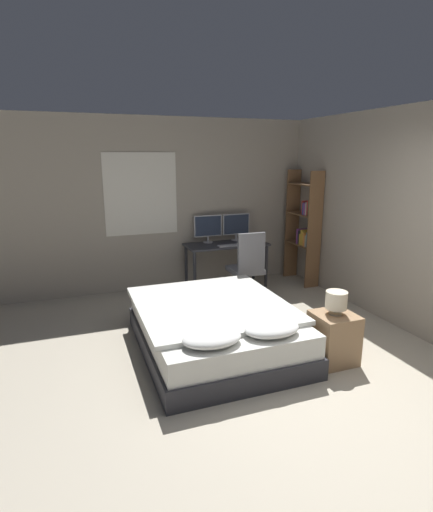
{
  "coord_description": "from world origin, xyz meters",
  "views": [
    {
      "loc": [
        -1.91,
        -2.56,
        2.11
      ],
      "look_at": [
        -0.04,
        2.52,
        0.75
      ],
      "focal_mm": 28.0,
      "sensor_mm": 36.0,
      "label": 1
    }
  ],
  "objects_px": {
    "nightstand": "(333,338)",
    "keyboard": "(231,245)",
    "desk": "(226,250)",
    "monitor_right": "(236,225)",
    "bed": "(215,328)",
    "monitor_left": "(208,227)",
    "bookshelf": "(305,225)",
    "computer_mouse": "(248,243)",
    "bedside_lamp": "(336,300)",
    "office_chair": "(247,273)"
  },
  "relations": [
    {
      "from": "nightstand",
      "to": "bedside_lamp",
      "type": "distance_m",
      "value": 0.42
    },
    {
      "from": "nightstand",
      "to": "monitor_left",
      "type": "bearing_deg",
      "value": 97.56
    },
    {
      "from": "monitor_right",
      "to": "office_chair",
      "type": "height_order",
      "value": "monitor_right"
    },
    {
      "from": "bed",
      "to": "monitor_right",
      "type": "distance_m",
      "value": 2.61
    },
    {
      "from": "bed",
      "to": "keyboard",
      "type": "distance_m",
      "value": 2.12
    },
    {
      "from": "computer_mouse",
      "to": "office_chair",
      "type": "xyz_separation_m",
      "value": [
        -0.25,
        -0.54,
        -0.32
      ]
    },
    {
      "from": "nightstand",
      "to": "monitor_right",
      "type": "relative_size",
      "value": 1.13
    },
    {
      "from": "monitor_left",
      "to": "desk",
      "type": "bearing_deg",
      "value": -36.69
    },
    {
      "from": "monitor_left",
      "to": "bookshelf",
      "type": "bearing_deg",
      "value": -15.88
    },
    {
      "from": "monitor_left",
      "to": "office_chair",
      "type": "bearing_deg",
      "value": -72.07
    },
    {
      "from": "bed",
      "to": "desk",
      "type": "bearing_deg",
      "value": 65.27
    },
    {
      "from": "nightstand",
      "to": "monitor_right",
      "type": "height_order",
      "value": "monitor_right"
    },
    {
      "from": "monitor_left",
      "to": "bookshelf",
      "type": "xyz_separation_m",
      "value": [
        1.56,
        -0.44,
        0.02
      ]
    },
    {
      "from": "bed",
      "to": "nightstand",
      "type": "height_order",
      "value": "bed"
    },
    {
      "from": "nightstand",
      "to": "bedside_lamp",
      "type": "relative_size",
      "value": 2.17
    },
    {
      "from": "monitor_left",
      "to": "bed",
      "type": "bearing_deg",
      "value": -107.15
    },
    {
      "from": "office_chair",
      "to": "bookshelf",
      "type": "distance_m",
      "value": 1.47
    },
    {
      "from": "bed",
      "to": "office_chair",
      "type": "relative_size",
      "value": 1.92
    },
    {
      "from": "bed",
      "to": "nightstand",
      "type": "xyz_separation_m",
      "value": [
        1.07,
        -0.69,
        0.01
      ]
    },
    {
      "from": "desk",
      "to": "keyboard",
      "type": "bearing_deg",
      "value": -90.0
    },
    {
      "from": "monitor_left",
      "to": "keyboard",
      "type": "relative_size",
      "value": 1.15
    },
    {
      "from": "bookshelf",
      "to": "bedside_lamp",
      "type": "bearing_deg",
      "value": -115.51
    },
    {
      "from": "bedside_lamp",
      "to": "keyboard",
      "type": "height_order",
      "value": "bedside_lamp"
    },
    {
      "from": "office_chair",
      "to": "computer_mouse",
      "type": "bearing_deg",
      "value": 64.96
    },
    {
      "from": "bedside_lamp",
      "to": "keyboard",
      "type": "distance_m",
      "value": 2.53
    },
    {
      "from": "nightstand",
      "to": "bedside_lamp",
      "type": "xyz_separation_m",
      "value": [
        -0.0,
        -0.0,
        0.42
      ]
    },
    {
      "from": "nightstand",
      "to": "desk",
      "type": "bearing_deg",
      "value": 92.84
    },
    {
      "from": "bed",
      "to": "bookshelf",
      "type": "relative_size",
      "value": 1.07
    },
    {
      "from": "bed",
      "to": "keyboard",
      "type": "xyz_separation_m",
      "value": [
        0.93,
        1.84,
        0.48
      ]
    },
    {
      "from": "bed",
      "to": "desk",
      "type": "relative_size",
      "value": 1.52
    },
    {
      "from": "bed",
      "to": "monitor_left",
      "type": "xyz_separation_m",
      "value": [
        0.68,
        2.21,
        0.73
      ]
    },
    {
      "from": "desk",
      "to": "monitor_right",
      "type": "xyz_separation_m",
      "value": [
        0.25,
        0.19,
        0.36
      ]
    },
    {
      "from": "bedside_lamp",
      "to": "monitor_right",
      "type": "xyz_separation_m",
      "value": [
        0.12,
        2.9,
        0.3
      ]
    },
    {
      "from": "bedside_lamp",
      "to": "nightstand",
      "type": "bearing_deg",
      "value": 45.0
    },
    {
      "from": "bedside_lamp",
      "to": "monitor_right",
      "type": "relative_size",
      "value": 0.52
    },
    {
      "from": "bed",
      "to": "computer_mouse",
      "type": "bearing_deg",
      "value": 56.31
    },
    {
      "from": "desk",
      "to": "computer_mouse",
      "type": "height_order",
      "value": "computer_mouse"
    },
    {
      "from": "computer_mouse",
      "to": "bookshelf",
      "type": "relative_size",
      "value": 0.04
    },
    {
      "from": "bedside_lamp",
      "to": "computer_mouse",
      "type": "xyz_separation_m",
      "value": [
        0.16,
        2.53,
        0.06
      ]
    },
    {
      "from": "monitor_left",
      "to": "bookshelf",
      "type": "height_order",
      "value": "bookshelf"
    },
    {
      "from": "nightstand",
      "to": "keyboard",
      "type": "relative_size",
      "value": 1.3
    },
    {
      "from": "bed",
      "to": "computer_mouse",
      "type": "distance_m",
      "value": 2.26
    },
    {
      "from": "nightstand",
      "to": "monitor_left",
      "type": "distance_m",
      "value": 3.01
    },
    {
      "from": "nightstand",
      "to": "bookshelf",
      "type": "relative_size",
      "value": 0.28
    },
    {
      "from": "bed",
      "to": "bedside_lamp",
      "type": "distance_m",
      "value": 1.34
    },
    {
      "from": "office_chair",
      "to": "monitor_right",
      "type": "bearing_deg",
      "value": 77.18
    },
    {
      "from": "monitor_left",
      "to": "monitor_right",
      "type": "distance_m",
      "value": 0.5
    },
    {
      "from": "desk",
      "to": "nightstand",
      "type": "bearing_deg",
      "value": -87.16
    },
    {
      "from": "bed",
      "to": "computer_mouse",
      "type": "xyz_separation_m",
      "value": [
        1.23,
        1.84,
        0.49
      ]
    },
    {
      "from": "nightstand",
      "to": "monitor_left",
      "type": "relative_size",
      "value": 1.13
    }
  ]
}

